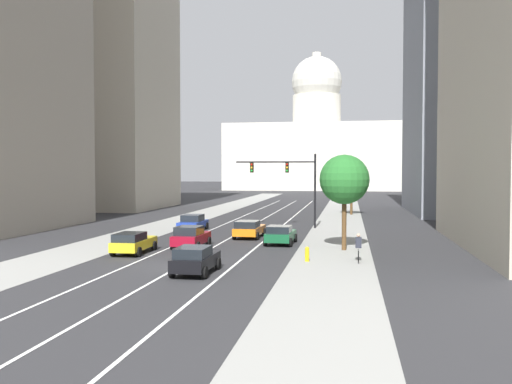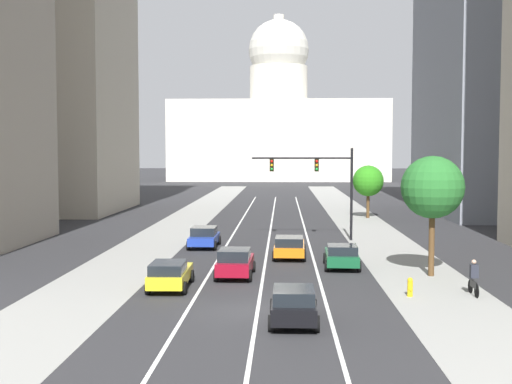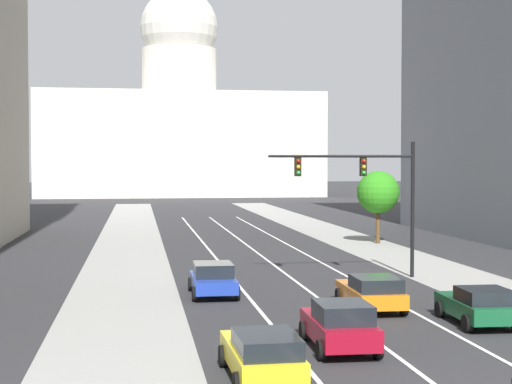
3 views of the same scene
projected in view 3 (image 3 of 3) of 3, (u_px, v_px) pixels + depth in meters
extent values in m
plane|color=#2B2B2D|center=(247.00, 245.00, 57.04)|extent=(400.00, 400.00, 0.00)
cube|color=gray|center=(128.00, 255.00, 50.82)|extent=(4.98, 130.00, 0.01)
cube|color=gray|center=(380.00, 250.00, 53.38)|extent=(4.98, 130.00, 0.01)
cube|color=white|center=(230.00, 274.00, 41.77)|extent=(0.16, 90.00, 0.01)
cube|color=white|center=(285.00, 273.00, 42.22)|extent=(0.16, 90.00, 0.01)
cube|color=white|center=(339.00, 272.00, 42.67)|extent=(0.16, 90.00, 0.01)
cube|color=beige|center=(180.00, 146.00, 147.45)|extent=(50.92, 26.65, 18.73)
cylinder|color=beige|center=(179.00, 73.00, 146.95)|extent=(14.01, 14.01, 8.78)
sphere|color=beige|center=(179.00, 28.00, 146.64)|extent=(14.60, 14.60, 14.60)
cube|color=yellow|center=(261.00, 357.00, 21.48)|extent=(1.82, 4.40, 0.61)
cube|color=black|center=(267.00, 343.00, 20.64)|extent=(1.64, 2.28, 0.51)
cylinder|color=black|center=(223.00, 356.00, 22.80)|extent=(0.23, 0.64, 0.64)
cylinder|color=black|center=(281.00, 354.00, 23.10)|extent=(0.23, 0.64, 0.64)
cylinder|color=black|center=(238.00, 384.00, 19.88)|extent=(0.23, 0.64, 0.64)
cylinder|color=black|center=(304.00, 381.00, 20.18)|extent=(0.23, 0.64, 0.64)
cube|color=#14512D|center=(477.00, 307.00, 28.87)|extent=(1.97, 4.08, 0.60)
cube|color=black|center=(485.00, 296.00, 28.14)|extent=(1.75, 1.89, 0.52)
cylinder|color=black|center=(440.00, 309.00, 30.14)|extent=(0.24, 0.65, 0.64)
cylinder|color=black|center=(485.00, 308.00, 30.35)|extent=(0.24, 0.65, 0.64)
cylinder|color=black|center=(467.00, 324.00, 27.42)|extent=(0.24, 0.65, 0.64)
cube|color=maroon|center=(339.00, 329.00, 25.00)|extent=(1.86, 4.12, 0.67)
cube|color=black|center=(343.00, 312.00, 24.46)|extent=(1.68, 2.03, 0.60)
cylinder|color=black|center=(303.00, 331.00, 26.27)|extent=(0.23, 0.64, 0.64)
cylinder|color=black|center=(355.00, 329.00, 26.50)|extent=(0.23, 0.64, 0.64)
cylinder|color=black|center=(321.00, 350.00, 23.52)|extent=(0.23, 0.64, 0.64)
cylinder|color=black|center=(378.00, 348.00, 23.75)|extent=(0.23, 0.64, 0.64)
cube|color=#1E389E|center=(213.00, 282.00, 35.14)|extent=(1.86, 4.14, 0.57)
cube|color=black|center=(213.00, 270.00, 35.04)|extent=(1.71, 2.11, 0.60)
cylinder|color=black|center=(191.00, 284.00, 36.41)|extent=(0.22, 0.64, 0.64)
cylinder|color=black|center=(230.00, 283.00, 36.67)|extent=(0.22, 0.64, 0.64)
cylinder|color=black|center=(195.00, 294.00, 33.63)|extent=(0.22, 0.64, 0.64)
cylinder|color=black|center=(237.00, 293.00, 33.89)|extent=(0.22, 0.64, 0.64)
cube|color=orange|center=(370.00, 294.00, 31.89)|extent=(1.99, 4.50, 0.59)
cube|color=black|center=(376.00, 283.00, 31.03)|extent=(1.79, 2.21, 0.54)
cylinder|color=black|center=(339.00, 295.00, 33.29)|extent=(0.24, 0.65, 0.64)
cylinder|color=black|center=(382.00, 295.00, 33.52)|extent=(0.24, 0.65, 0.64)
cylinder|color=black|center=(357.00, 309.00, 30.28)|extent=(0.24, 0.65, 0.64)
cylinder|color=black|center=(404.00, 307.00, 30.52)|extent=(0.24, 0.65, 0.64)
cylinder|color=black|center=(413.00, 210.00, 40.74)|extent=(0.20, 0.20, 7.10)
cylinder|color=black|center=(342.00, 156.00, 40.07)|extent=(7.65, 0.14, 0.14)
cube|color=black|center=(363.00, 167.00, 40.26)|extent=(0.32, 0.28, 0.96)
sphere|color=red|center=(364.00, 161.00, 40.10)|extent=(0.20, 0.20, 0.20)
sphere|color=orange|center=(364.00, 167.00, 40.11)|extent=(0.20, 0.20, 0.20)
sphere|color=green|center=(364.00, 173.00, 40.12)|extent=(0.20, 0.20, 0.20)
cube|color=black|center=(298.00, 167.00, 39.74)|extent=(0.32, 0.28, 0.96)
sphere|color=red|center=(298.00, 161.00, 39.58)|extent=(0.20, 0.20, 0.20)
sphere|color=orange|center=(298.00, 167.00, 39.59)|extent=(0.20, 0.20, 0.20)
sphere|color=green|center=(298.00, 173.00, 39.60)|extent=(0.20, 0.20, 0.20)
cylinder|color=#51381E|center=(378.00, 225.00, 58.08)|extent=(0.32, 0.32, 2.73)
sphere|color=#2C841A|center=(378.00, 192.00, 57.99)|extent=(3.17, 3.17, 3.17)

